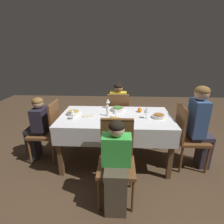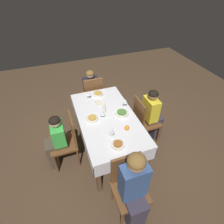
{
  "view_description": "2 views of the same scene",
  "coord_description": "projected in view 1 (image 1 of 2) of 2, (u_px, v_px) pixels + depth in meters",
  "views": [
    {
      "loc": [
        -0.06,
        2.34,
        1.64
      ],
      "look_at": [
        0.05,
        -0.05,
        0.78
      ],
      "focal_mm": 28.0,
      "sensor_mm": 36.0,
      "label": 1
    },
    {
      "loc": [
        -1.96,
        0.62,
        2.57
      ],
      "look_at": [
        -0.07,
        -0.06,
        0.87
      ],
      "focal_mm": 28.0,
      "sensor_mm": 36.0,
      "label": 2
    }
  ],
  "objects": [
    {
      "name": "chair_east",
      "position": [
        48.0,
        129.0,
        2.65
      ],
      "size": [
        0.41,
        0.41,
        0.93
      ],
      "rotation": [
        0.0,
        0.0,
        1.57
      ],
      "color": "brown",
      "rests_on": "ground_plane"
    },
    {
      "name": "chair_north",
      "position": [
        117.0,
        157.0,
        1.95
      ],
      "size": [
        0.41,
        0.41,
        0.93
      ],
      "rotation": [
        0.0,
        0.0,
        3.14
      ],
      "color": "brown",
      "rests_on": "ground_plane"
    },
    {
      "name": "person_child_dark",
      "position": [
        37.0,
        126.0,
        2.64
      ],
      "size": [
        0.33,
        0.3,
        0.99
      ],
      "rotation": [
        0.0,
        0.0,
        1.57
      ],
      "color": "#282833",
      "rests_on": "ground_plane"
    },
    {
      "name": "person_child_yellow",
      "position": [
        118.0,
        108.0,
        3.33
      ],
      "size": [
        0.3,
        0.33,
        1.07
      ],
      "color": "#383342",
      "rests_on": "ground_plane"
    },
    {
      "name": "ground_plane",
      "position": [
        115.0,
        160.0,
        2.75
      ],
      "size": [
        8.0,
        8.0,
        0.0
      ],
      "primitive_type": "plane",
      "color": "#4C3826"
    },
    {
      "name": "bowl_east",
      "position": [
        73.0,
        113.0,
        2.55
      ],
      "size": [
        0.19,
        0.19,
        0.06
      ],
      "color": "silver",
      "rests_on": "dining_table"
    },
    {
      "name": "wine_glass_south",
      "position": [
        108.0,
        101.0,
        2.81
      ],
      "size": [
        0.07,
        0.07,
        0.15
      ],
      "color": "white",
      "rests_on": "dining_table"
    },
    {
      "name": "napkin_red_folded",
      "position": [
        88.0,
        116.0,
        2.49
      ],
      "size": [
        0.17,
        0.13,
        0.01
      ],
      "rotation": [
        0.0,
        0.0,
        0.24
      ],
      "color": "beige",
      "rests_on": "dining_table"
    },
    {
      "name": "bowl_north",
      "position": [
        115.0,
        120.0,
        2.27
      ],
      "size": [
        0.18,
        0.18,
        0.06
      ],
      "color": "silver",
      "rests_on": "dining_table"
    },
    {
      "name": "orange_fruit",
      "position": [
        140.0,
        110.0,
        2.65
      ],
      "size": [
        0.07,
        0.07,
        0.07
      ],
      "primitive_type": "sphere",
      "color": "orange",
      "rests_on": "dining_table"
    },
    {
      "name": "chair_south",
      "position": [
        118.0,
        115.0,
        3.21
      ],
      "size": [
        0.41,
        0.41,
        0.93
      ],
      "color": "brown",
      "rests_on": "ground_plane"
    },
    {
      "name": "person_child_green",
      "position": [
        116.0,
        164.0,
        1.78
      ],
      "size": [
        0.3,
        0.33,
        0.98
      ],
      "rotation": [
        0.0,
        0.0,
        3.14
      ],
      "color": "#4C4233",
      "rests_on": "ground_plane"
    },
    {
      "name": "candle_centerpiece",
      "position": [
        107.0,
        111.0,
        2.48
      ],
      "size": [
        0.06,
        0.06,
        0.18
      ],
      "color": "beige",
      "rests_on": "dining_table"
    },
    {
      "name": "person_adult_denim",
      "position": [
        200.0,
        123.0,
        2.41
      ],
      "size": [
        0.34,
        0.3,
        1.2
      ],
      "rotation": [
        0.0,
        0.0,
        -1.57
      ],
      "color": "#383342",
      "rests_on": "ground_plane"
    },
    {
      "name": "wine_glass_west",
      "position": [
        147.0,
        110.0,
        2.38
      ],
      "size": [
        0.07,
        0.07,
        0.16
      ],
      "color": "white",
      "rests_on": "dining_table"
    },
    {
      "name": "dining_table",
      "position": [
        115.0,
        122.0,
        2.53
      ],
      "size": [
        1.59,
        0.88,
        0.74
      ],
      "color": "silver",
      "rests_on": "ground_plane"
    },
    {
      "name": "bowl_south",
      "position": [
        118.0,
        109.0,
        2.72
      ],
      "size": [
        0.21,
        0.21,
        0.06
      ],
      "color": "silver",
      "rests_on": "dining_table"
    },
    {
      "name": "chair_west",
      "position": [
        187.0,
        134.0,
        2.47
      ],
      "size": [
        0.41,
        0.41,
        0.93
      ],
      "rotation": [
        0.0,
        0.0,
        -1.57
      ],
      "color": "brown",
      "rests_on": "ground_plane"
    },
    {
      "name": "wine_glass_east",
      "position": [
        72.0,
        112.0,
        2.36
      ],
      "size": [
        0.08,
        0.08,
        0.14
      ],
      "color": "white",
      "rests_on": "dining_table"
    },
    {
      "name": "bowl_west",
      "position": [
        159.0,
        116.0,
        2.42
      ],
      "size": [
        0.17,
        0.17,
        0.06
      ],
      "color": "silver",
      "rests_on": "dining_table"
    },
    {
      "name": "wine_glass_north",
      "position": [
        115.0,
        111.0,
        2.4
      ],
      "size": [
        0.08,
        0.08,
        0.14
      ],
      "color": "white",
      "rests_on": "dining_table"
    }
  ]
}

